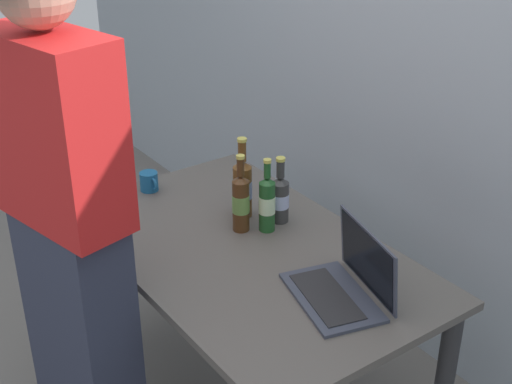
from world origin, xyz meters
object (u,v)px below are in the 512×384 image
laptop (346,282)px  beer_bottle_green (242,187)px  beer_bottle_amber (280,197)px  coffee_mug (149,182)px  beer_bottle_brown (241,201)px  beer_bottle_dark (267,203)px  person_figure (69,233)px

laptop → beer_bottle_green: beer_bottle_green is taller
beer_bottle_amber → coffee_mug: 0.60m
beer_bottle_amber → beer_bottle_brown: 0.16m
laptop → coffee_mug: laptop is taller
beer_bottle_green → beer_bottle_brown: bearing=-37.7°
laptop → beer_bottle_brown: beer_bottle_brown is taller
coffee_mug → laptop: bearing=8.5°
laptop → beer_bottle_brown: (-0.55, -0.03, 0.07)m
beer_bottle_dark → beer_bottle_green: bearing=-176.3°
beer_bottle_green → beer_bottle_brown: beer_bottle_green is taller
beer_bottle_brown → person_figure: 0.68m
beer_bottle_green → beer_bottle_dark: bearing=3.7°
person_figure → laptop: bearing=53.7°
beer_bottle_amber → person_figure: person_figure is taller
beer_bottle_dark → beer_bottle_amber: bearing=108.2°
laptop → beer_bottle_amber: (-0.52, 0.13, 0.05)m
beer_bottle_brown → coffee_mug: 0.51m
laptop → beer_bottle_brown: 0.55m
beer_bottle_brown → coffee_mug: beer_bottle_brown is taller
beer_bottle_amber → beer_bottle_brown: size_ratio=0.87×
beer_bottle_brown → beer_bottle_green: bearing=142.3°
laptop → coffee_mug: (-1.04, -0.16, -0.01)m
person_figure → beer_bottle_amber: bearing=90.3°
beer_bottle_green → coffee_mug: size_ratio=3.06×
beer_bottle_green → beer_bottle_dark: 0.15m
beer_bottle_green → beer_bottle_brown: 0.11m
laptop → person_figure: person_figure is taller
beer_bottle_amber → beer_bottle_brown: beer_bottle_brown is taller
laptop → coffee_mug: 1.05m
coffee_mug → person_figure: bearing=-45.9°
beer_bottle_brown → laptop: bearing=3.1°
beer_bottle_green → person_figure: bearing=-80.5°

